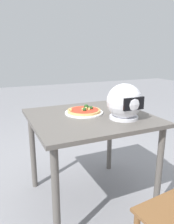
% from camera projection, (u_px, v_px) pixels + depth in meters
% --- Properties ---
extents(ground_plane, '(14.00, 14.00, 0.00)m').
position_uv_depth(ground_plane, '(90.00, 198.00, 1.97)').
color(ground_plane, gray).
extents(dining_table, '(0.95, 0.89, 0.77)m').
position_uv_depth(dining_table, '(90.00, 128.00, 1.79)').
color(dining_table, '#5B5651').
rests_on(dining_table, ground).
extents(pizza_plate, '(0.32, 0.32, 0.01)m').
position_uv_depth(pizza_plate, '(84.00, 113.00, 1.83)').
color(pizza_plate, white).
rests_on(pizza_plate, dining_table).
extents(pizza, '(0.28, 0.28, 0.05)m').
position_uv_depth(pizza, '(84.00, 110.00, 1.82)').
color(pizza, tan).
rests_on(pizza, pizza_plate).
extents(motorcycle_helmet, '(0.27, 0.27, 0.27)m').
position_uv_depth(motorcycle_helmet, '(124.00, 102.00, 1.65)').
color(motorcycle_helmet, silver).
rests_on(motorcycle_helmet, dining_table).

